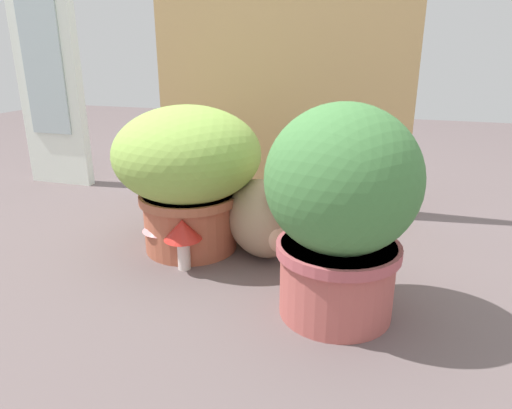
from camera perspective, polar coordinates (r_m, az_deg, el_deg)
ground_plane at (r=1.29m, az=-5.81°, el=-7.17°), size 6.00×6.00×0.00m
cardboard_backdrop at (r=1.65m, az=2.78°, el=12.42°), size 0.91×0.03×0.76m
window_panel_white at (r=2.13m, az=-24.45°, el=15.15°), size 0.29×0.05×0.96m
grass_planter at (r=1.31m, az=-8.42°, el=4.34°), size 0.41×0.41×0.42m
leafy_planter at (r=0.97m, az=10.47°, el=-0.25°), size 0.32×0.32×0.46m
cat at (r=1.27m, az=1.13°, el=-1.44°), size 0.32×0.33×0.32m
mushroom_ornament_pink at (r=1.32m, az=-11.37°, el=-2.39°), size 0.12×0.12×0.13m
mushroom_ornament_red at (r=1.22m, az=-9.07°, el=-3.55°), size 0.10×0.10×0.14m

